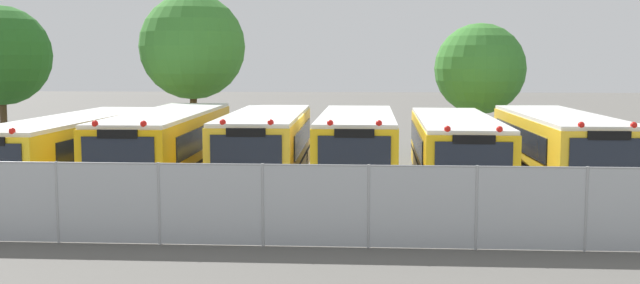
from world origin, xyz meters
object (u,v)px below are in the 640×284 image
(school_bus_4, at_px, (455,150))
(tree_1, at_px, (190,47))
(school_bus_0, at_px, (75,148))
(tree_2, at_px, (478,69))
(school_bus_1, at_px, (168,146))
(school_bus_5, at_px, (558,149))
(school_bus_2, at_px, (266,147))
(school_bus_3, at_px, (357,148))
(tree_0, at_px, (3,55))

(school_bus_4, height_order, tree_1, tree_1)
(school_bus_0, height_order, tree_2, tree_2)
(school_bus_1, height_order, school_bus_5, school_bus_1)
(school_bus_2, distance_m, school_bus_5, 9.65)
(school_bus_5, xyz_separation_m, tree_1, (-14.29, 8.76, 3.49))
(school_bus_3, xyz_separation_m, tree_0, (-16.91, 9.88, 3.16))
(tree_1, bearing_deg, school_bus_0, -101.91)
(school_bus_3, height_order, school_bus_4, school_bus_3)
(school_bus_1, height_order, tree_1, tree_1)
(school_bus_5, bearing_deg, tree_2, -82.11)
(school_bus_0, xyz_separation_m, school_bus_3, (9.58, -0.00, 0.08))
(school_bus_3, bearing_deg, school_bus_4, -174.62)
(school_bus_1, relative_size, tree_1, 1.52)
(tree_0, bearing_deg, school_bus_0, -53.40)
(school_bus_3, xyz_separation_m, tree_1, (-7.70, 8.92, 3.50))
(school_bus_2, height_order, tree_2, tree_2)
(school_bus_1, distance_m, school_bus_4, 9.62)
(school_bus_0, bearing_deg, tree_0, -52.36)
(tree_1, bearing_deg, school_bus_4, -38.19)
(school_bus_1, height_order, school_bus_4, school_bus_1)
(school_bus_4, distance_m, tree_1, 14.38)
(school_bus_2, bearing_deg, tree_2, -133.44)
(school_bus_3, distance_m, tree_2, 10.88)
(school_bus_4, bearing_deg, school_bus_3, 6.35)
(school_bus_5, bearing_deg, tree_1, -32.29)
(school_bus_2, bearing_deg, tree_1, -63.31)
(school_bus_2, bearing_deg, tree_0, -36.30)
(school_bus_4, bearing_deg, school_bus_1, 2.43)
(tree_0, bearing_deg, school_bus_2, -35.15)
(school_bus_0, distance_m, school_bus_5, 16.18)
(school_bus_1, height_order, tree_2, tree_2)
(school_bus_3, bearing_deg, school_bus_1, -0.54)
(tree_0, bearing_deg, tree_1, -5.93)
(school_bus_4, height_order, tree_0, tree_0)
(school_bus_5, bearing_deg, school_bus_3, 0.61)
(school_bus_2, distance_m, tree_2, 12.54)
(tree_2, bearing_deg, school_bus_3, -119.52)
(tree_1, relative_size, tree_2, 1.23)
(school_bus_0, relative_size, school_bus_2, 1.23)
(school_bus_2, relative_size, tree_0, 1.37)
(school_bus_4, bearing_deg, school_bus_5, 178.45)
(school_bus_0, distance_m, school_bus_4, 12.83)
(school_bus_4, xyz_separation_m, school_bus_5, (3.34, -0.15, 0.06))
(school_bus_1, relative_size, tree_2, 1.86)
(school_bus_1, xyz_separation_m, tree_0, (-10.55, 9.82, 3.15))
(tree_0, bearing_deg, school_bus_1, -42.95)
(tree_2, bearing_deg, tree_0, 178.25)
(school_bus_4, relative_size, tree_2, 1.74)
(school_bus_2, distance_m, tree_0, 17.24)
(school_bus_5, relative_size, tree_2, 1.68)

